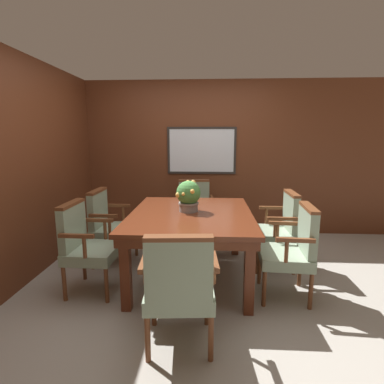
# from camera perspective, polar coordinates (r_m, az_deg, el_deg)

# --- Properties ---
(ground_plane) EXTENTS (14.00, 14.00, 0.00)m
(ground_plane) POSITION_cam_1_polar(r_m,az_deg,el_deg) (3.44, -0.86, -16.78)
(ground_plane) COLOR #A39E93
(wall_back) EXTENTS (7.20, 0.08, 2.45)m
(wall_back) POSITION_cam_1_polar(r_m,az_deg,el_deg) (4.90, 0.61, 6.41)
(wall_back) COLOR #5B2D19
(wall_back) RESTS_ON ground_plane
(wall_left) EXTENTS (0.06, 7.20, 2.45)m
(wall_left) POSITION_cam_1_polar(r_m,az_deg,el_deg) (3.66, -29.84, 3.58)
(wall_left) COLOR #5B2D19
(wall_left) RESTS_ON ground_plane
(dining_table) EXTENTS (1.32, 1.60, 0.76)m
(dining_table) POSITION_cam_1_polar(r_m,az_deg,el_deg) (3.33, -0.14, -5.44)
(dining_table) COLOR #562614
(dining_table) RESTS_ON ground_plane
(chair_left_near) EXTENTS (0.50, 0.57, 0.93)m
(chair_left_near) POSITION_cam_1_polar(r_m,az_deg,el_deg) (3.27, -19.61, -9.14)
(chair_left_near) COLOR brown
(chair_left_near) RESTS_ON ground_plane
(chair_right_near) EXTENTS (0.52, 0.58, 0.93)m
(chair_right_near) POSITION_cam_1_polar(r_m,az_deg,el_deg) (3.13, 18.63, -9.96)
(chair_right_near) COLOR brown
(chair_right_near) RESTS_ON ground_plane
(chair_right_far) EXTENTS (0.49, 0.56, 0.93)m
(chair_right_far) POSITION_cam_1_polar(r_m,az_deg,el_deg) (3.79, 16.30, -6.27)
(chair_right_far) COLOR brown
(chair_right_far) RESTS_ON ground_plane
(chair_head_far) EXTENTS (0.58, 0.52, 0.93)m
(chair_head_far) POSITION_cam_1_polar(r_m,az_deg,el_deg) (4.52, 0.41, -3.12)
(chair_head_far) COLOR brown
(chair_head_far) RESTS_ON ground_plane
(chair_head_near) EXTENTS (0.58, 0.52, 0.93)m
(chair_head_near) POSITION_cam_1_polar(r_m,az_deg,el_deg) (2.29, -2.42, -17.31)
(chair_head_near) COLOR brown
(chair_head_near) RESTS_ON ground_plane
(chair_left_far) EXTENTS (0.50, 0.57, 0.93)m
(chair_left_far) POSITION_cam_1_polar(r_m,az_deg,el_deg) (3.91, -15.61, -5.72)
(chair_left_far) COLOR brown
(chair_left_far) RESTS_ON ground_plane
(potted_plant) EXTENTS (0.27, 0.27, 0.35)m
(potted_plant) POSITION_cam_1_polar(r_m,az_deg,el_deg) (3.31, -0.70, -0.65)
(potted_plant) COLOR gray
(potted_plant) RESTS_ON dining_table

